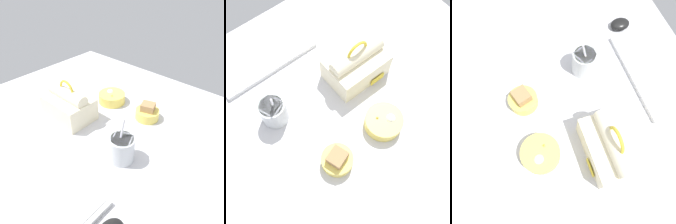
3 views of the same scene
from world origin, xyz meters
The scene contains 6 objects.
desk_surface centered at (0.00, 0.00, 1.00)cm, with size 140.00×110.00×2.00cm.
keyboard centered at (-6.00, 33.75, 3.02)cm, with size 39.30×12.70×2.10cm.
lunch_bag centered at (17.17, 8.04, 8.22)cm, with size 21.17×15.25×18.25cm.
soup_cup centered at (-15.91, 11.74, 7.09)cm, with size 9.12×9.12×16.22cm.
bento_bowl_sandwich centered at (-9.16, -14.12, 4.84)cm, with size 10.41×10.41×7.61cm.
bento_bowl_snacks centered at (11.40, -13.60, 4.53)cm, with size 12.95×12.95×5.79cm.
Camera 2 is at (-22.91, -31.62, 93.18)cm, focal length 45.00 mm.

